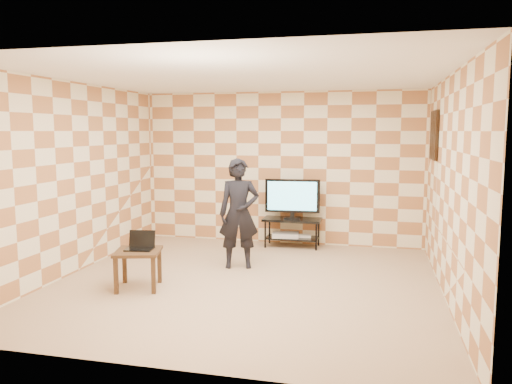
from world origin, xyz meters
The scene contains 14 objects.
floor centered at (0.00, 0.00, 0.00)m, with size 5.00×5.00×0.00m, color tan.
wall_back centered at (0.00, 2.50, 1.35)m, with size 5.00×0.02×2.70m, color beige.
wall_front centered at (0.00, -2.50, 1.35)m, with size 5.00×0.02×2.70m, color beige.
wall_left centered at (-2.50, 0.00, 1.35)m, with size 0.02×5.00×2.70m, color beige.
wall_right centered at (2.50, 0.00, 1.35)m, with size 0.02×5.00×2.70m, color beige.
ceiling centered at (0.00, 0.00, 2.70)m, with size 5.00×5.00×0.02m, color white.
wall_art centered at (2.47, 1.55, 1.95)m, with size 0.04×0.72×0.72m.
tv_stand centered at (0.26, 2.21, 0.37)m, with size 1.00×0.45×0.50m.
tv centered at (0.26, 2.21, 0.88)m, with size 0.95×0.20×0.69m.
dvd_player centered at (0.15, 2.19, 0.21)m, with size 0.45×0.32×0.08m, color #BBBBBD.
game_console centered at (0.48, 2.24, 0.20)m, with size 0.21×0.15×0.05m, color silver.
side_table centered at (-1.28, -0.53, 0.41)m, with size 0.68×0.68×0.50m.
laptop centered at (-1.28, -0.46, 0.55)m, with size 0.38×0.32×0.23m.
person centered at (-0.29, 0.74, 0.81)m, with size 0.59×0.39×1.62m, color black.
Camera 1 is at (1.63, -6.24, 2.01)m, focal length 35.00 mm.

